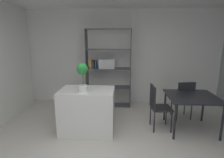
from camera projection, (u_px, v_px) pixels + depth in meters
name	position (u px, v px, depth m)	size (l,w,h in m)	color
back_partition	(114.00, 57.00, 5.43)	(6.28, 0.06, 2.73)	silver
kitchen_island	(88.00, 111.00, 3.82)	(1.09, 0.73, 0.91)	white
potted_plant_on_island	(83.00, 74.00, 3.51)	(0.22, 0.22, 0.56)	white
open_bookshelf	(107.00, 67.00, 5.14)	(1.25, 0.34, 2.17)	#4C4C51
dining_table	(192.00, 99.00, 3.83)	(1.00, 0.97, 0.76)	#232328
dining_chair_island_side	(157.00, 104.00, 3.89)	(0.44, 0.46, 0.97)	#232328
dining_chair_far	(184.00, 97.00, 4.35)	(0.46, 0.45, 0.94)	#232328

